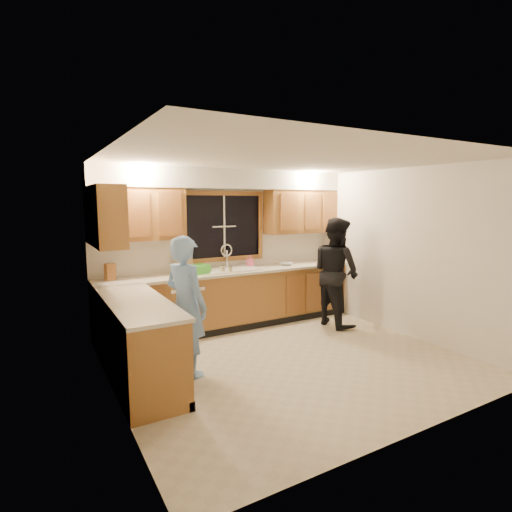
{
  "coord_description": "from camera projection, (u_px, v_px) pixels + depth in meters",
  "views": [
    {
      "loc": [
        -2.77,
        -4.02,
        2.0
      ],
      "look_at": [
        -0.11,
        0.65,
        1.27
      ],
      "focal_mm": 28.0,
      "sensor_mm": 36.0,
      "label": 1
    }
  ],
  "objects": [
    {
      "name": "wall_back",
      "position": [
        224.0,
        248.0,
        6.55
      ],
      "size": [
        4.2,
        0.0,
        4.2
      ],
      "primitive_type": "plane",
      "rotation": [
        1.57,
        0.0,
        0.0
      ],
      "color": "silver",
      "rests_on": "ground"
    },
    {
      "name": "window_frame",
      "position": [
        224.0,
        226.0,
        6.5
      ],
      "size": [
        1.44,
        0.03,
        1.14
      ],
      "color": "black",
      "rests_on": "wall_back"
    },
    {
      "name": "base_cabinets_back",
      "position": [
        232.0,
        300.0,
        6.4
      ],
      "size": [
        4.2,
        0.6,
        0.88
      ],
      "primitive_type": "cube",
      "color": "#9D652D",
      "rests_on": "ground"
    },
    {
      "name": "soap_bottle",
      "position": [
        250.0,
        261.0,
        6.61
      ],
      "size": [
        0.11,
        0.11,
        0.2
      ],
      "primitive_type": "imported",
      "rotation": [
        0.0,
        0.0,
        0.2
      ],
      "color": "#E4567C",
      "rests_on": "countertop_back"
    },
    {
      "name": "base_cabinets_left",
      "position": [
        137.0,
        343.0,
        4.44
      ],
      "size": [
        0.6,
        1.9,
        0.88
      ],
      "primitive_type": "cube",
      "color": "#9D652D",
      "rests_on": "ground"
    },
    {
      "name": "dishwasher",
      "position": [
        182.0,
        309.0,
        5.98
      ],
      "size": [
        0.6,
        0.56,
        0.82
      ],
      "primitive_type": "cube",
      "color": "white",
      "rests_on": "floor"
    },
    {
      "name": "can_right",
      "position": [
        231.0,
        270.0,
        6.07
      ],
      "size": [
        0.08,
        0.08,
        0.11
      ],
      "primitive_type": "cylinder",
      "rotation": [
        0.0,
        0.0,
        0.39
      ],
      "color": "beige",
      "rests_on": "countertop_back"
    },
    {
      "name": "upper_cabinets_left",
      "position": [
        137.0,
        214.0,
        5.63
      ],
      "size": [
        1.35,
        0.33,
        0.75
      ],
      "primitive_type": "cube",
      "color": "#9D652D",
      "rests_on": "wall_back"
    },
    {
      "name": "dish_crate",
      "position": [
        199.0,
        269.0,
        6.06
      ],
      "size": [
        0.34,
        0.33,
        0.13
      ],
      "primitive_type": "cube",
      "rotation": [
        0.0,
        0.0,
        0.31
      ],
      "color": "green",
      "rests_on": "countertop_back"
    },
    {
      "name": "bowl",
      "position": [
        286.0,
        264.0,
        6.82
      ],
      "size": [
        0.23,
        0.23,
        0.05
      ],
      "primitive_type": "imported",
      "rotation": [
        0.0,
        0.0,
        -0.05
      ],
      "color": "silver",
      "rests_on": "countertop_back"
    },
    {
      "name": "man",
      "position": [
        186.0,
        306.0,
        4.57
      ],
      "size": [
        0.6,
        0.7,
        1.63
      ],
      "primitive_type": "imported",
      "rotation": [
        0.0,
        0.0,
        1.99
      ],
      "color": "#7DABED",
      "rests_on": "floor"
    },
    {
      "name": "can_left",
      "position": [
        223.0,
        269.0,
        6.08
      ],
      "size": [
        0.07,
        0.07,
        0.12
      ],
      "primitive_type": "cylinder",
      "rotation": [
        0.0,
        0.0,
        -0.05
      ],
      "color": "beige",
      "rests_on": "countertop_back"
    },
    {
      "name": "countertop_back",
      "position": [
        233.0,
        272.0,
        6.33
      ],
      "size": [
        4.2,
        0.63,
        0.04
      ],
      "primitive_type": "cube",
      "color": "beige",
      "rests_on": "base_cabinets_back"
    },
    {
      "name": "knife_block",
      "position": [
        110.0,
        272.0,
        5.51
      ],
      "size": [
        0.15,
        0.13,
        0.23
      ],
      "primitive_type": "cube",
      "rotation": [
        0.0,
        0.0,
        0.24
      ],
      "color": "#985C2A",
      "rests_on": "countertop_back"
    },
    {
      "name": "soffit",
      "position": [
        228.0,
        179.0,
        6.25
      ],
      "size": [
        4.2,
        0.35,
        0.3
      ],
      "primitive_type": "cube",
      "color": "beige",
      "rests_on": "wall_back"
    },
    {
      "name": "countertop_left",
      "position": [
        137.0,
        302.0,
        4.39
      ],
      "size": [
        0.63,
        1.9,
        0.04
      ],
      "primitive_type": "cube",
      "color": "beige",
      "rests_on": "base_cabinets_left"
    },
    {
      "name": "upper_cabinets_right",
      "position": [
        301.0,
        212.0,
        7.03
      ],
      "size": [
        1.35,
        0.33,
        0.75
      ],
      "primitive_type": "cube",
      "color": "#9D652D",
      "rests_on": "wall_back"
    },
    {
      "name": "wall_left",
      "position": [
        112.0,
        279.0,
        3.89
      ],
      "size": [
        0.0,
        3.8,
        3.8
      ],
      "primitive_type": "plane",
      "rotation": [
        1.57,
        0.0,
        1.57
      ],
      "color": "silver",
      "rests_on": "ground"
    },
    {
      "name": "ceiling",
      "position": [
        291.0,
        159.0,
        4.75
      ],
      "size": [
        4.2,
        4.2,
        0.0
      ],
      "primitive_type": "plane",
      "rotation": [
        3.14,
        0.0,
        0.0
      ],
      "color": "silver"
    },
    {
      "name": "wall_right",
      "position": [
        406.0,
        252.0,
        5.95
      ],
      "size": [
        0.0,
        3.8,
        3.8
      ],
      "primitive_type": "plane",
      "rotation": [
        1.57,
        0.0,
        -1.57
      ],
      "color": "silver",
      "rests_on": "ground"
    },
    {
      "name": "stove",
      "position": [
        151.0,
        359.0,
        3.95
      ],
      "size": [
        0.58,
        0.75,
        0.9
      ],
      "primitive_type": "cube",
      "color": "white",
      "rests_on": "floor"
    },
    {
      "name": "cutting_board",
      "position": [
        185.0,
        260.0,
        6.15
      ],
      "size": [
        0.29,
        0.14,
        0.37
      ],
      "primitive_type": "cube",
      "rotation": [
        -0.21,
        0.0,
        0.18
      ],
      "color": "tan",
      "rests_on": "countertop_back"
    },
    {
      "name": "sink",
      "position": [
        232.0,
        274.0,
        6.35
      ],
      "size": [
        0.86,
        0.52,
        0.57
      ],
      "color": "white",
      "rests_on": "countertop_back"
    },
    {
      "name": "floor",
      "position": [
        288.0,
        360.0,
        5.09
      ],
      "size": [
        4.2,
        4.2,
        0.0
      ],
      "primitive_type": "plane",
      "color": "#C1B194",
      "rests_on": "ground"
    },
    {
      "name": "woman",
      "position": [
        336.0,
        272.0,
        6.45
      ],
      "size": [
        0.68,
        0.86,
        1.75
      ],
      "primitive_type": "imported",
      "rotation": [
        0.0,
        0.0,
        1.59
      ],
      "color": "black",
      "rests_on": "floor"
    },
    {
      "name": "upper_cabinets_return",
      "position": [
        107.0,
        216.0,
        4.85
      ],
      "size": [
        0.33,
        0.9,
        0.75
      ],
      "primitive_type": "cube",
      "color": "#9D652D",
      "rests_on": "wall_left"
    }
  ]
}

